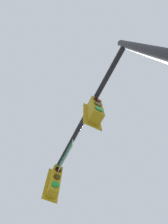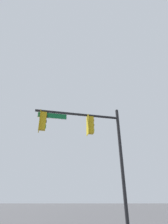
# 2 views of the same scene
# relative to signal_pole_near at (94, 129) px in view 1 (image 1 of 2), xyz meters

# --- Properties ---
(signal_pole_near) EXTENTS (5.31, 1.38, 7.41)m
(signal_pole_near) POSITION_rel_signal_pole_near_xyz_m (0.00, 0.00, 0.00)
(signal_pole_near) COLOR black
(signal_pole_near) RESTS_ON ground_plane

